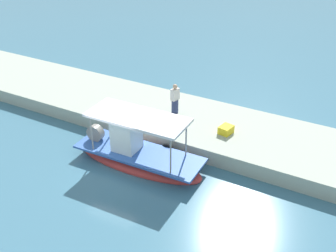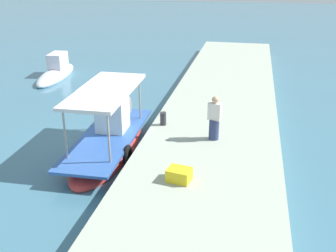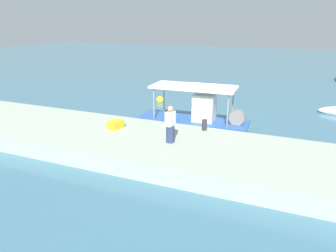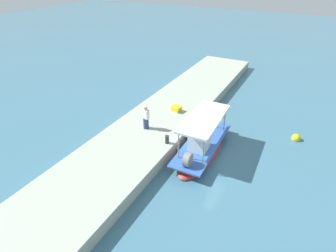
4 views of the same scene
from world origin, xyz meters
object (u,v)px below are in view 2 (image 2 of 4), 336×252
at_px(fisherman_near_bollard, 214,120).
at_px(moored_boat_mid, 56,72).
at_px(main_fishing_boat, 109,139).
at_px(cargo_crate, 179,175).
at_px(mooring_bollard, 163,119).

distance_m(fisherman_near_bollard, moored_boat_mid, 13.97).
bearing_deg(main_fishing_boat, moored_boat_mid, 36.72).
height_order(fisherman_near_bollard, cargo_crate, fisherman_near_bollard).
height_order(main_fishing_boat, cargo_crate, main_fishing_boat).
xyz_separation_m(main_fishing_boat, cargo_crate, (-2.98, -3.24, 0.49)).
bearing_deg(moored_boat_mid, fisherman_near_bollard, -129.87).
bearing_deg(cargo_crate, fisherman_near_bollard, -12.13).
relative_size(fisherman_near_bollard, moored_boat_mid, 0.31).
height_order(main_fishing_boat, mooring_bollard, main_fishing_boat).
relative_size(fisherman_near_bollard, mooring_bollard, 3.11).
xyz_separation_m(main_fishing_boat, mooring_bollard, (1.06, -1.85, 0.56)).
height_order(mooring_bollard, cargo_crate, mooring_bollard).
height_order(main_fishing_boat, moored_boat_mid, main_fishing_boat).
distance_m(fisherman_near_bollard, mooring_bollard, 2.31).
distance_m(main_fishing_boat, fisherman_near_bollard, 4.05).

